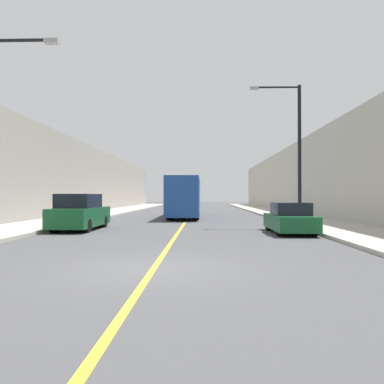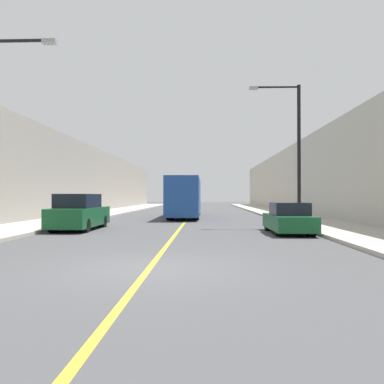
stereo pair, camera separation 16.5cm
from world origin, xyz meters
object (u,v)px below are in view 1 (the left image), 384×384
object	(u,v)px
parked_suv_left	(80,213)
street_lamp_right	(295,145)
bus	(185,197)
car_right_near	(290,219)

from	to	relation	value
parked_suv_left	street_lamp_right	xyz separation A→B (m)	(11.74, 1.92, 3.84)
bus	car_right_near	world-z (taller)	bus
bus	parked_suv_left	distance (m)	12.54
parked_suv_left	car_right_near	world-z (taller)	parked_suv_left
bus	car_right_near	size ratio (longest dim) A/B	2.57
car_right_near	bus	bearing A→B (deg)	113.43
parked_suv_left	street_lamp_right	bearing A→B (deg)	9.28
bus	street_lamp_right	distance (m)	12.08
bus	car_right_near	bearing A→B (deg)	-66.57
parked_suv_left	bus	bearing A→B (deg)	66.49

